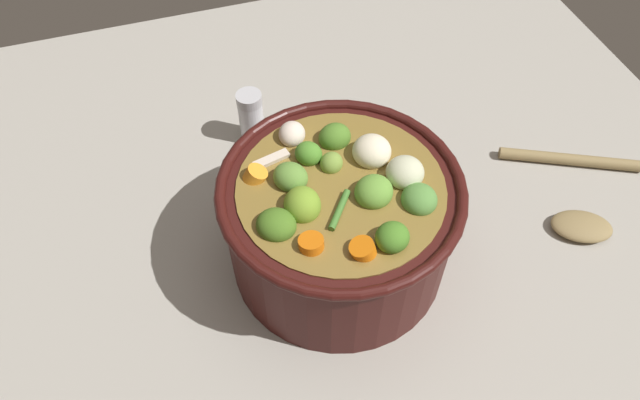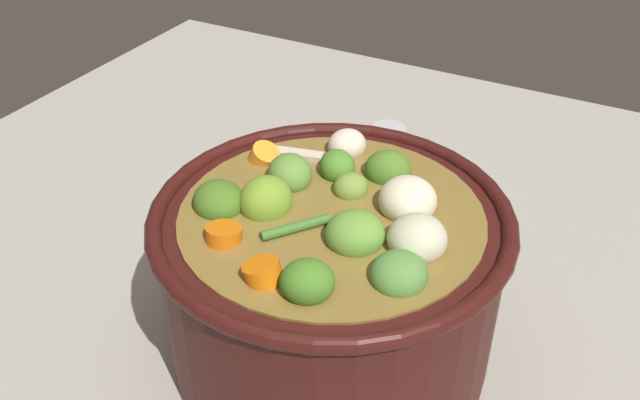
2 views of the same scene
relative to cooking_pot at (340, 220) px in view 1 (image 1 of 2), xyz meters
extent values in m
plane|color=#9E998E|center=(0.00, 0.00, -0.07)|extent=(1.10, 1.10, 0.00)
cylinder|color=#38110F|center=(0.00, 0.00, -0.01)|extent=(0.25, 0.25, 0.13)
torus|color=#38110F|center=(0.00, 0.00, 0.06)|extent=(0.26, 0.26, 0.01)
cylinder|color=olive|center=(0.00, 0.00, 0.00)|extent=(0.22, 0.22, 0.12)
ellipsoid|color=olive|center=(-0.01, 0.05, 0.06)|extent=(0.04, 0.04, 0.04)
ellipsoid|color=#639837|center=(-0.02, -0.03, 0.06)|extent=(0.05, 0.05, 0.03)
ellipsoid|color=#467D24|center=(-0.08, -0.02, 0.07)|extent=(0.04, 0.05, 0.03)
ellipsoid|color=#4B8629|center=(0.05, 0.02, 0.07)|extent=(0.04, 0.04, 0.03)
ellipsoid|color=#5F8D38|center=(0.02, 0.05, 0.07)|extent=(0.05, 0.05, 0.03)
ellipsoid|color=#467020|center=(-0.03, 0.08, 0.06)|extent=(0.05, 0.06, 0.03)
ellipsoid|color=olive|center=(0.03, 0.00, 0.06)|extent=(0.04, 0.04, 0.02)
ellipsoid|color=#4C7A26|center=(0.07, -0.02, 0.06)|extent=(0.04, 0.04, 0.03)
ellipsoid|color=#568D3E|center=(-0.04, -0.07, 0.06)|extent=(0.04, 0.04, 0.03)
cylinder|color=orange|center=(-0.06, 0.05, 0.06)|extent=(0.03, 0.03, 0.02)
cylinder|color=orange|center=(-0.08, 0.01, 0.06)|extent=(0.03, 0.03, 0.02)
cylinder|color=orange|center=(0.04, 0.08, 0.06)|extent=(0.03, 0.03, 0.02)
ellipsoid|color=beige|center=(-0.01, -0.07, 0.07)|extent=(0.06, 0.06, 0.03)
ellipsoid|color=beige|center=(0.03, -0.05, 0.07)|extent=(0.06, 0.06, 0.03)
ellipsoid|color=beige|center=(0.08, 0.03, 0.07)|extent=(0.04, 0.04, 0.03)
cylinder|color=#40732B|center=(-0.03, 0.01, 0.06)|extent=(0.04, 0.04, 0.01)
cube|color=beige|center=(0.06, 0.06, 0.06)|extent=(0.02, 0.04, 0.01)
ellipsoid|color=olive|center=(-0.06, -0.30, -0.06)|extent=(0.08, 0.09, 0.02)
cylinder|color=olive|center=(0.05, -0.35, -0.07)|extent=(0.10, 0.18, 0.02)
cylinder|color=silver|center=(0.23, 0.05, -0.04)|extent=(0.03, 0.03, 0.07)
cylinder|color=#B7B7BC|center=(0.23, 0.05, 0.00)|extent=(0.03, 0.03, 0.01)
camera|label=1|loc=(-0.36, 0.14, 0.53)|focal=33.14mm
camera|label=2|loc=(-0.36, -0.18, 0.35)|focal=39.55mm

